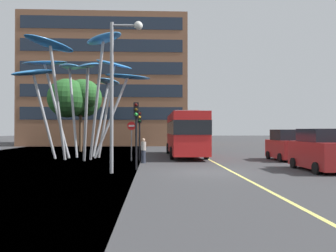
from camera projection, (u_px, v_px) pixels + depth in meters
ground at (193, 173)px, 17.49m from camera, size 120.00×240.00×0.10m
red_bus at (185, 132)px, 28.05m from camera, size 2.88×10.72×3.75m
leaf_sculpture at (81, 71)px, 25.93m from camera, size 10.71×10.98×8.84m
traffic_light_kerb_near at (136, 121)px, 18.43m from camera, size 0.28×0.42×3.70m
traffic_light_kerb_far at (140, 125)px, 23.61m from camera, size 0.28×0.42×3.49m
car_parked_near at (320, 151)px, 17.93m from camera, size 1.97×4.30×2.25m
car_parked_mid at (286, 146)px, 24.25m from camera, size 1.91×3.82×2.22m
street_lamp at (119, 76)px, 17.05m from camera, size 1.65×0.44×7.72m
tree_pavement_near at (77, 98)px, 34.28m from camera, size 5.09×5.70×7.53m
pedestrian at (143, 151)px, 22.28m from camera, size 0.34×0.34×1.64m
no_entry_sign at (132, 135)px, 23.73m from camera, size 0.60×0.12×2.79m
backdrop_building at (110, 86)px, 53.26m from camera, size 23.24×15.58×18.47m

